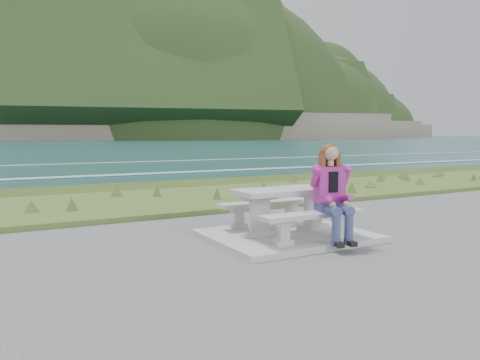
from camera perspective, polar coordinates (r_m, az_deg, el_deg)
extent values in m
cube|color=#A3A49E|center=(7.92, 5.75, -6.77)|extent=(2.60, 2.10, 0.10)
cube|color=#A3A49E|center=(7.62, 2.39, -6.56)|extent=(0.62, 0.12, 0.08)
cube|color=#A3A49E|center=(7.56, 2.40, -4.38)|extent=(0.34, 0.09, 0.51)
cube|color=#A3A49E|center=(7.52, 2.41, -2.16)|extent=(0.62, 0.12, 0.08)
cube|color=#A3A49E|center=(8.22, 8.87, -5.73)|extent=(0.62, 0.12, 0.08)
cube|color=#A3A49E|center=(8.17, 8.91, -3.70)|extent=(0.34, 0.09, 0.51)
cube|color=#A3A49E|center=(8.12, 8.94, -1.64)|extent=(0.62, 0.12, 0.08)
cube|color=#A3A49E|center=(7.80, 5.80, -1.31)|extent=(1.80, 0.75, 0.08)
cube|color=#A3A49E|center=(7.04, 5.36, -7.59)|extent=(0.30, 0.12, 0.08)
cube|color=#A3A49E|center=(7.01, 5.37, -6.39)|extent=(0.17, 0.09, 0.22)
cube|color=#A3A49E|center=(6.98, 5.38, -5.19)|extent=(0.30, 0.12, 0.08)
cube|color=#A3A49E|center=(7.69, 12.08, -6.57)|extent=(0.30, 0.12, 0.08)
cube|color=#A3A49E|center=(7.66, 12.10, -5.47)|extent=(0.17, 0.09, 0.22)
cube|color=#A3A49E|center=(7.63, 12.13, -4.37)|extent=(0.30, 0.12, 0.08)
cube|color=#A3A49E|center=(7.28, 8.92, -4.19)|extent=(1.80, 0.35, 0.07)
cube|color=#A3A49E|center=(8.21, -0.15, -5.67)|extent=(0.30, 0.12, 0.08)
cube|color=#A3A49E|center=(8.18, -0.16, -4.64)|extent=(0.17, 0.09, 0.22)
cube|color=#A3A49E|center=(8.16, -0.16, -3.60)|extent=(0.30, 0.12, 0.08)
cube|color=#A3A49E|center=(8.77, 6.07, -4.97)|extent=(0.30, 0.12, 0.08)
cube|color=#A3A49E|center=(8.75, 6.08, -4.01)|extent=(0.17, 0.09, 0.22)
cube|color=#A3A49E|center=(8.72, 6.09, -3.04)|extent=(0.30, 0.12, 0.08)
cube|color=#A3A49E|center=(8.42, 3.08, -2.81)|extent=(1.80, 0.35, 0.07)
cube|color=#2D4A1B|center=(12.32, -7.57, -2.60)|extent=(160.00, 4.50, 0.22)
cube|color=#716455|center=(15.03, -11.58, -1.19)|extent=(160.00, 0.80, 2.20)
cube|color=silver|center=(21.13, -16.42, -4.14)|extent=(220.00, 3.00, 0.06)
cube|color=silver|center=(28.92, -19.84, -1.67)|extent=(220.00, 2.00, 0.06)
cube|color=silver|center=(40.76, -22.50, 0.25)|extent=(220.00, 1.40, 0.06)
cube|color=silver|center=(58.64, -24.46, 1.67)|extent=(220.00, 1.00, 0.06)
cube|color=#716455|center=(362.27, -7.07, 6.40)|extent=(296.14, 193.70, 18.00)
ellipsoid|color=black|center=(362.33, -7.08, 6.87)|extent=(311.77, 210.10, 217.02)
cube|color=#716455|center=(535.78, 8.51, 6.10)|extent=(224.66, 148.06, 18.00)
ellipsoid|color=black|center=(535.82, 8.51, 6.42)|extent=(236.23, 161.33, 165.96)
cube|color=#716455|center=(715.36, 13.89, 5.85)|extent=(197.87, 126.05, 18.00)
ellipsoid|color=black|center=(715.39, 13.89, 6.09)|extent=(207.79, 137.80, 121.28)
cube|color=navy|center=(7.30, 11.67, -5.22)|extent=(0.55, 0.83, 0.58)
cube|color=#9B2281|center=(7.44, 10.84, -0.55)|extent=(0.49, 0.34, 0.57)
sphere|color=tan|center=(7.38, 10.98, 3.26)|extent=(0.24, 0.24, 0.24)
sphere|color=#5A2314|center=(7.41, 10.89, 3.35)|extent=(0.26, 0.26, 0.26)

